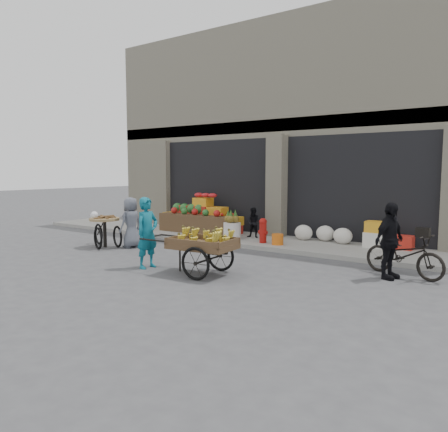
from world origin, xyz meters
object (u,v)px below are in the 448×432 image
Objects in this scene: pineapple_bin at (232,231)px; fire_hydrant at (263,229)px; tricycle_cart at (105,227)px; cyclist at (389,241)px; vendor_woman at (147,233)px; banana_cart at (200,242)px; bicycle at (404,255)px; orange_bucket at (278,239)px; vendor_grey at (131,223)px; seated_person at (254,223)px.

pineapple_bin is 0.73× the size of fire_hydrant.
cyclist is (7.61, 0.89, 0.21)m from tricycle_cart.
vendor_woman is at bearing -101.14° from fire_hydrant.
banana_cart is at bearing -65.17° from pineapple_bin.
tricycle_cart is 7.91m from bicycle.
cyclist reaches higher than tricycle_cart.
bicycle is 0.55m from cyclist.
tricycle_cart is 7.66m from cyclist.
cyclist is at bearing -19.54° from pineapple_bin.
cyclist is at bearing -23.82° from fire_hydrant.
cyclist is at bearing 26.91° from tricycle_cart.
fire_hydrant is 2.22× the size of orange_bucket.
orange_bucket is at bearing 51.91° from tricycle_cart.
pineapple_bin is 0.22× the size of banana_cart.
fire_hydrant is at bearing 81.99° from cyclist.
tricycle_cart reaches higher than fire_hydrant.
vendor_grey reaches higher than fire_hydrant.
cyclist is at bearing 96.83° from vendor_grey.
seated_person is 0.64× the size of tricycle_cart.
seated_person is at bearing 149.74° from orange_bucket.
bicycle is at bearing -19.50° from orange_bucket.
cyclist is (3.43, -1.69, 0.51)m from orange_bucket.
orange_bucket is 4.15m from vendor_grey.
pineapple_bin is 0.75m from seated_person.
vendor_grey is at bearing 113.05° from bicycle.
pineapple_bin is at bearing 177.40° from fire_hydrant.
tricycle_cart reaches higher than pineapple_bin.
seated_person is 0.65× the size of vendor_grey.
seated_person reaches higher than bicycle.
vendor_woman is (0.35, -3.88, 0.43)m from pineapple_bin.
vendor_woman is (-0.05, -4.48, 0.21)m from seated_person.
orange_bucket is 1.42m from seated_person.
fire_hydrant is at bearing 87.89° from bicycle.
vendor_woman is at bearing -100.68° from seated_person.
fire_hydrant is 0.50× the size of vendor_grey.
cyclist is (3.33, 1.89, 0.08)m from banana_cart.
pineapple_bin is at bearing 143.01° from vendor_grey.
tricycle_cart is 0.85× the size of bicycle.
vendor_woman is at bearing -2.10° from tricycle_cart.
banana_cart is at bearing -88.37° from orange_bucket.
seated_person is 0.58× the size of vendor_woman.
vendor_woman is at bearing 132.82° from bicycle.
fire_hydrant is 3.91m from vendor_woman.
vendor_woman reaches higher than cyclist.
vendor_grey is 6.95m from cyclist.
vendor_grey is (-2.30, -2.89, 0.13)m from seated_person.
banana_cart reaches higher than tricycle_cart.
vendor_grey is (-3.50, -2.19, 0.44)m from orange_bucket.
seated_person reaches higher than pineapple_bin.
fire_hydrant is 0.46× the size of cyclist.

